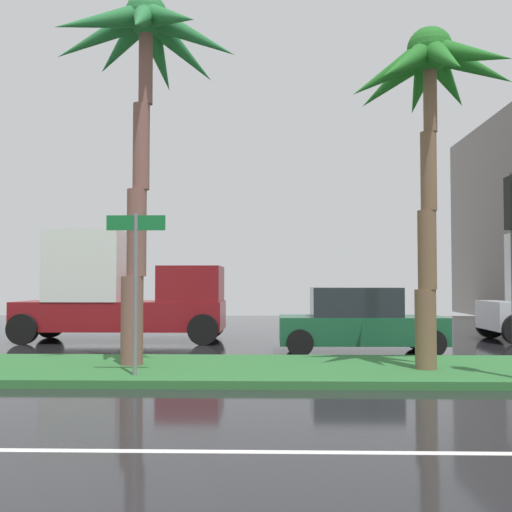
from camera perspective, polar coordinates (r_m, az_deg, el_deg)
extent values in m
cube|color=black|center=(14.38, -8.52, -9.99)|extent=(90.00, 42.00, 0.10)
cube|color=white|center=(7.68, -18.02, -16.30)|extent=(81.00, 0.14, 0.01)
cube|color=#2D6B33|center=(13.39, -9.27, -10.02)|extent=(85.50, 4.00, 0.15)
cylinder|color=brown|center=(13.52, -11.10, -5.70)|extent=(0.47, 0.47, 1.84)
cylinder|color=brown|center=(13.55, -10.70, 2.07)|extent=(0.41, 0.41, 1.84)
cylinder|color=brown|center=(13.83, -10.29, 9.67)|extent=(0.35, 0.35, 1.84)
cylinder|color=brown|center=(14.34, -9.90, 16.86)|extent=(0.30, 0.30, 1.84)
sphere|color=#267138|center=(14.70, -9.87, 20.61)|extent=(0.90, 0.90, 0.90)
cone|color=#267138|center=(14.34, -5.94, 19.20)|extent=(2.19, 0.67, 1.43)
cone|color=#267138|center=(15.06, -6.84, 17.99)|extent=(1.86, 1.96, 1.49)
cone|color=#267138|center=(15.31, -8.77, 17.44)|extent=(0.81, 2.17, 1.58)
cone|color=#267138|center=(15.37, -11.91, 18.09)|extent=(1.90, 1.99, 1.27)
cone|color=#267138|center=(14.79, -13.74, 18.67)|extent=(2.20, 0.66, 1.38)
cone|color=#267138|center=(14.16, -13.68, 19.89)|extent=(2.06, 1.81, 1.29)
cone|color=#267138|center=(13.65, -10.31, 20.21)|extent=(0.77, 2.19, 1.49)
cone|color=#267138|center=(13.74, -7.87, 20.54)|extent=(1.80, 2.06, 1.29)
cylinder|color=brown|center=(13.03, 15.03, -6.38)|extent=(0.42, 0.42, 1.57)
cylinder|color=brown|center=(13.00, 15.15, 0.53)|extent=(0.37, 0.37, 1.57)
cylinder|color=brown|center=(13.16, 15.28, 7.37)|extent=(0.32, 0.32, 1.57)
cylinder|color=brown|center=(13.50, 15.40, 13.96)|extent=(0.27, 0.27, 1.57)
sphere|color=#226D22|center=(13.78, 15.36, 17.49)|extent=(0.90, 0.90, 0.90)
cone|color=#226D22|center=(13.96, 18.81, 15.90)|extent=(1.93, 0.71, 1.16)
cone|color=#226D22|center=(14.36, 16.79, 15.01)|extent=(1.61, 1.81, 1.30)
cone|color=#226D22|center=(14.37, 14.56, 14.81)|extent=(0.58, 1.86, 1.36)
cone|color=#226D22|center=(14.00, 12.37, 15.28)|extent=(1.77, 1.64, 1.36)
cone|color=#226D22|center=(13.43, 12.08, 15.89)|extent=(1.87, 0.65, 1.41)
cone|color=#226D22|center=(13.00, 13.47, 16.61)|extent=(1.72, 1.69, 1.38)
cone|color=#226D22|center=(12.93, 16.59, 16.74)|extent=(0.74, 1.90, 1.38)
cone|color=#226D22|center=(13.27, 18.62, 16.87)|extent=(1.72, 1.75, 1.16)
cylinder|color=slate|center=(11.96, -10.81, -3.36)|extent=(0.08, 0.08, 3.00)
cube|color=#146B2D|center=(12.00, -10.76, 2.95)|extent=(1.10, 0.03, 0.28)
cube|color=maroon|center=(20.48, -11.98, -5.26)|extent=(6.40, 2.30, 0.90)
cube|color=maroon|center=(20.06, -5.83, -2.50)|extent=(1.90, 2.21, 1.10)
cube|color=silver|center=(20.73, -14.77, -0.91)|extent=(2.30, 2.35, 2.20)
cylinder|color=black|center=(21.21, -4.09, -6.15)|extent=(0.92, 0.30, 0.92)
cylinder|color=black|center=(18.89, -4.79, -6.61)|extent=(0.92, 0.30, 0.92)
cylinder|color=black|center=(22.39, -18.05, -5.84)|extent=(0.92, 0.30, 0.92)
cylinder|color=black|center=(20.21, -20.28, -6.20)|extent=(0.92, 0.30, 0.92)
cube|color=#195133|center=(17.06, 9.43, -6.58)|extent=(4.30, 1.76, 0.72)
cube|color=#1E2328|center=(17.00, 8.91, -4.10)|extent=(2.30, 1.58, 0.76)
cylinder|color=black|center=(18.26, 14.22, -7.08)|extent=(0.68, 0.22, 0.68)
cylinder|color=black|center=(16.52, 15.60, -7.57)|extent=(0.68, 0.22, 0.68)
cylinder|color=black|center=(17.83, 3.73, -7.26)|extent=(0.68, 0.22, 0.68)
cylinder|color=black|center=(16.04, 3.98, -7.81)|extent=(0.68, 0.22, 0.68)
cylinder|color=black|center=(22.61, 20.34, -5.77)|extent=(0.92, 0.30, 0.92)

